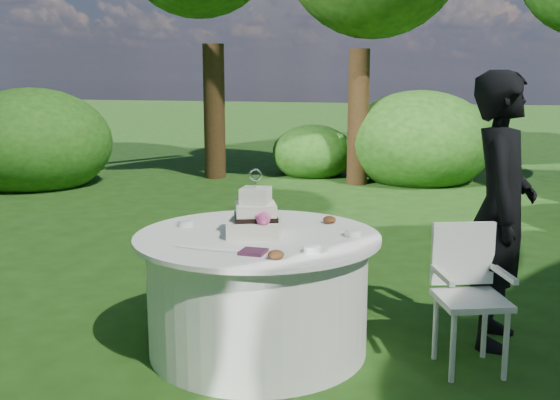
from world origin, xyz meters
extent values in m
plane|color=#1E3E10|center=(0.00, 0.00, 0.00)|extent=(80.00, 80.00, 0.00)
cube|color=#4A1F38|center=(0.13, -0.43, 0.78)|extent=(0.14, 0.14, 0.02)
ellipsoid|color=white|center=(-0.14, -0.43, 0.78)|extent=(0.48, 0.07, 0.01)
imported|color=black|center=(1.46, 0.60, 0.90)|extent=(0.47, 0.68, 1.79)
cylinder|color=silver|center=(0.00, 0.00, 0.37)|extent=(1.40, 1.40, 0.74)
cylinder|color=white|center=(0.00, 0.00, 0.76)|extent=(1.56, 1.56, 0.03)
cube|color=silver|center=(0.00, -0.02, 0.82)|extent=(0.38, 0.38, 0.11)
cube|color=silver|center=(0.00, -0.02, 0.92)|extent=(0.33, 0.33, 0.11)
cube|color=silver|center=(0.00, -0.02, 1.02)|extent=(0.19, 0.19, 0.11)
cube|color=black|center=(0.00, -0.02, 0.89)|extent=(0.34, 0.34, 0.03)
sphere|color=#E34299|center=(0.09, -0.14, 0.91)|extent=(0.09, 0.09, 0.09)
cylinder|color=silver|center=(0.00, -0.02, 1.09)|extent=(0.01, 0.01, 0.05)
torus|color=white|center=(0.00, -0.02, 1.16)|extent=(0.08, 0.02, 0.08)
cube|color=white|center=(1.32, 0.10, 0.44)|extent=(0.51, 0.51, 0.04)
cube|color=white|center=(1.25, 0.26, 0.68)|extent=(0.38, 0.18, 0.39)
cylinder|color=silver|center=(1.23, -0.11, 0.21)|extent=(0.03, 0.03, 0.42)
cylinder|color=silver|center=(1.52, 0.01, 0.21)|extent=(0.03, 0.03, 0.42)
cylinder|color=white|center=(1.11, 0.19, 0.21)|extent=(0.03, 0.03, 0.42)
cylinder|color=white|center=(1.40, 0.31, 0.21)|extent=(0.03, 0.03, 0.42)
cube|color=white|center=(1.15, 0.03, 0.60)|extent=(0.17, 0.34, 0.03)
cube|color=white|center=(1.49, 0.17, 0.60)|extent=(0.17, 0.34, 0.03)
cylinder|color=white|center=(-0.53, 0.07, 0.79)|extent=(0.10, 0.10, 0.04)
cylinder|color=white|center=(0.58, 0.14, 0.79)|extent=(0.10, 0.10, 0.04)
cylinder|color=white|center=(0.44, -0.32, 0.79)|extent=(0.10, 0.10, 0.04)
ellipsoid|color=#562D16|center=(0.36, 0.45, 0.79)|extent=(0.09, 0.09, 0.05)
ellipsoid|color=#562D16|center=(0.29, -0.51, 0.79)|extent=(0.09, 0.09, 0.05)
camera|label=1|loc=(1.35, -3.80, 1.75)|focal=42.00mm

